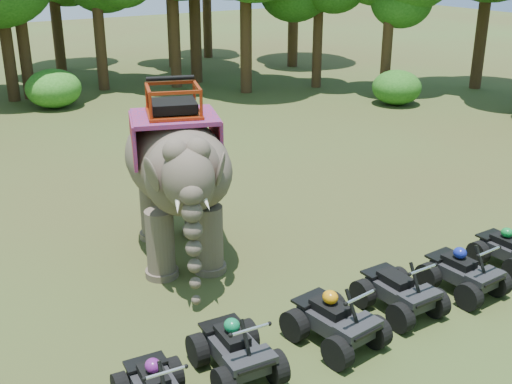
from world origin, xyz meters
TOP-DOWN VIEW (x-y plane):
  - ground at (0.00, 0.00)m, footprint 110.00×110.00m
  - elephant at (-1.11, 2.86)m, footprint 3.66×5.38m
  - atv_0 at (-3.88, -2.08)m, footprint 1.24×1.62m
  - atv_1 at (-2.31, -1.85)m, footprint 1.32×1.74m
  - atv_2 at (-0.30, -2.05)m, footprint 1.46×1.87m
  - atv_3 at (1.50, -1.86)m, footprint 1.24×1.68m
  - atv_4 at (3.20, -2.00)m, footprint 1.29×1.70m
  - atv_5 at (5.01, -1.78)m, footprint 1.16×1.57m
  - tree_0 at (0.00, 21.85)m, footprint 5.83×5.83m
  - tree_1 at (3.71, 21.87)m, footprint 5.66×5.66m
  - tree_2 at (7.16, 20.49)m, footprint 5.79×5.79m
  - tree_4 at (13.32, 16.61)m, footprint 4.58×4.58m
  - tree_5 at (15.06, 13.38)m, footprint 4.58×4.58m
  - tree_37 at (2.52, 25.00)m, footprint 5.14×5.14m
  - tree_39 at (-0.78, 21.70)m, footprint 5.95×5.95m

SIDE VIEW (x-z plane):
  - ground at x=0.00m, z-range 0.00..0.00m
  - atv_0 at x=-3.88m, z-range 0.00..1.13m
  - atv_5 at x=5.01m, z-range 0.00..1.14m
  - atv_4 at x=3.20m, z-range 0.00..1.21m
  - atv_3 at x=1.50m, z-range 0.00..1.23m
  - atv_1 at x=-2.31m, z-range 0.00..1.23m
  - atv_2 at x=-0.30m, z-range 0.00..1.28m
  - elephant at x=-1.11m, z-range 0.00..4.15m
  - tree_4 at x=13.32m, z-range 0.00..6.54m
  - tree_5 at x=15.06m, z-range 0.00..6.55m
  - tree_37 at x=2.52m, z-range 0.00..7.35m
  - tree_1 at x=3.71m, z-range 0.00..8.09m
  - tree_2 at x=7.16m, z-range 0.00..8.28m
  - tree_0 at x=0.00m, z-range 0.00..8.33m
  - tree_39 at x=-0.78m, z-range 0.00..8.50m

